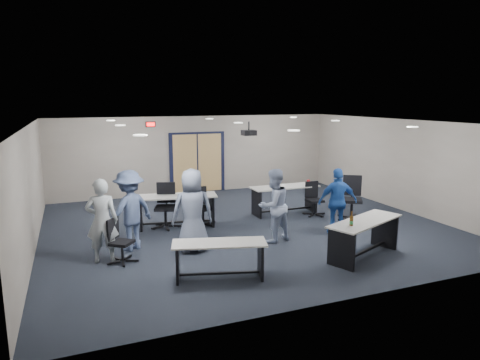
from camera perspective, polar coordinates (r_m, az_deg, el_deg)
name	(u,v)px	position (r m, az deg, el deg)	size (l,w,h in m)	color
floor	(245,226)	(11.29, 0.72, -6.15)	(10.00, 10.00, 0.00)	black
back_wall	(197,155)	(15.19, -5.75, 3.39)	(10.00, 0.04, 2.70)	gray
front_wall	(352,221)	(7.13, 14.70, -5.35)	(10.00, 0.04, 2.70)	gray
left_wall	(30,191)	(10.21, -26.19, -1.28)	(0.04, 9.00, 2.70)	gray
right_wall	(400,165)	(13.66, 20.53, 1.93)	(0.04, 9.00, 2.70)	gray
ceiling	(246,123)	(10.82, 0.75, 7.66)	(10.00, 9.00, 0.04)	white
double_door	(197,163)	(15.19, -5.69, 2.25)	(2.00, 0.07, 2.20)	black
exit_sign	(151,124)	(14.67, -11.84, 7.28)	(0.32, 0.07, 0.18)	black
ceiling_projector	(249,133)	(11.41, 1.19, 6.34)	(0.35, 0.32, 0.37)	black
ceiling_can_lights	(242,123)	(11.05, 0.25, 7.58)	(6.24, 5.74, 0.02)	white
table_front_left	(219,254)	(8.00, -2.76, -9.79)	(1.82, 1.02, 0.70)	#AEABA5
table_front_right	(364,232)	(9.37, 16.26, -6.63)	(2.07, 1.36, 1.09)	#AEABA5
table_back_left	(177,205)	(11.22, -8.42, -3.36)	(2.14, 1.03, 0.83)	#AEABA5
table_back_right	(285,195)	(12.44, 6.00, -1.97)	(2.00, 0.67, 0.94)	#AEABA5
chair_back_a	(165,206)	(11.18, -9.95, -3.43)	(0.72, 0.72, 1.15)	black
chair_back_b	(203,207)	(11.28, -4.94, -3.58)	(0.63, 0.63, 1.00)	black
chair_back_d	(315,199)	(12.36, 9.93, -2.52)	(0.60, 0.60, 0.96)	black
chair_loose_left	(122,241)	(9.06, -15.49, -7.83)	(0.57, 0.57, 0.91)	black
chair_loose_right	(352,198)	(12.11, 14.71, -2.39)	(0.76, 0.76, 1.21)	black
person_gray	(102,221)	(9.08, -17.93, -5.20)	(0.63, 0.42, 1.74)	#9FA8AD
person_plaid	(193,211)	(9.30, -6.35, -4.07)	(0.89, 0.58, 1.83)	slate
person_lightblue	(274,206)	(9.93, 4.50, -3.42)	(0.83, 0.65, 1.72)	#98A7C9
person_navy	(338,202)	(10.70, 12.89, -2.83)	(0.96, 0.40, 1.64)	#1B4698
person_back	(130,210)	(9.65, -14.49, -3.95)	(1.15, 0.66, 1.78)	#46577F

